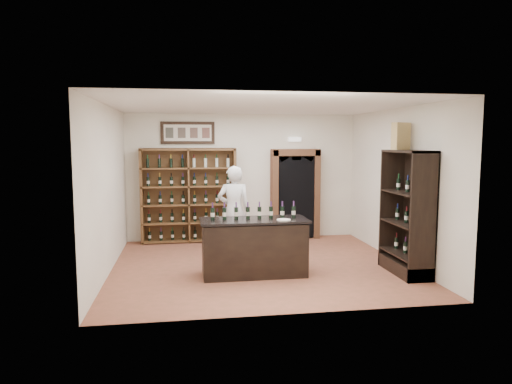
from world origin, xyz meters
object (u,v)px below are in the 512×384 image
(tasting_counter, at_px, (254,248))
(wine_crate, at_px, (401,136))
(wine_shelf, at_px, (189,195))
(counter_bottle_0, at_px, (213,214))
(shopkeeper, at_px, (234,210))
(side_cabinet, at_px, (408,232))

(tasting_counter, distance_m, wine_crate, 3.34)
(wine_shelf, distance_m, counter_bottle_0, 2.90)
(shopkeeper, bearing_deg, counter_bottle_0, 75.99)
(wine_shelf, xyz_separation_m, tasting_counter, (1.10, -2.93, -0.61))
(wine_shelf, height_order, counter_bottle_0, wine_shelf)
(wine_shelf, height_order, shopkeeper, wine_shelf)
(wine_shelf, bearing_deg, wine_crate, -36.96)
(side_cabinet, relative_size, wine_crate, 4.47)
(wine_shelf, relative_size, counter_bottle_0, 7.33)
(tasting_counter, height_order, wine_crate, wine_crate)
(wine_shelf, xyz_separation_m, side_cabinet, (3.82, -3.23, -0.35))
(side_cabinet, xyz_separation_m, shopkeeper, (-2.91, 1.83, 0.17))
(tasting_counter, relative_size, counter_bottle_0, 6.27)
(tasting_counter, relative_size, side_cabinet, 0.85)
(wine_shelf, height_order, wine_crate, wine_crate)
(side_cabinet, height_order, wine_crate, wine_crate)
(wine_shelf, relative_size, wine_crate, 4.47)
(side_cabinet, distance_m, wine_crate, 1.73)
(wine_shelf, distance_m, wine_crate, 4.96)
(side_cabinet, height_order, shopkeeper, side_cabinet)
(tasting_counter, xyz_separation_m, side_cabinet, (2.72, -0.30, 0.26))
(tasting_counter, height_order, counter_bottle_0, counter_bottle_0)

